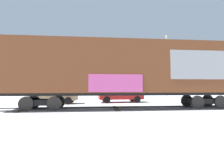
% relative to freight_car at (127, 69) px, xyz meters
% --- Properties ---
extents(ground_plane, '(260.00, 260.00, 0.00)m').
position_rel_freight_car_xyz_m(ground_plane, '(0.14, 0.00, -2.81)').
color(ground_plane, silver).
extents(track, '(59.95, 6.06, 0.08)m').
position_rel_freight_car_xyz_m(track, '(-1.97, 0.15, -2.77)').
color(track, '#4C4742').
rests_on(track, ground_plane).
extents(freight_car, '(17.17, 4.10, 4.85)m').
position_rel_freight_car_xyz_m(freight_car, '(0.00, 0.00, 0.00)').
color(freight_car, brown).
rests_on(freight_car, ground_plane).
extents(flagpole, '(0.61, 1.33, 9.17)m').
position_rel_freight_car_xyz_m(flagpole, '(9.26, 12.00, 2.87)').
color(flagpole, silver).
rests_on(flagpole, ground_plane).
extents(hillside, '(116.30, 32.47, 14.28)m').
position_rel_freight_car_xyz_m(hillside, '(0.19, 59.58, 2.29)').
color(hillside, slate).
rests_on(hillside, ground_plane).
extents(parked_car_tan, '(4.20, 2.22, 1.55)m').
position_rel_freight_car_xyz_m(parked_car_tan, '(-5.53, 4.81, -2.02)').
color(parked_car_tan, '#9E8966').
rests_on(parked_car_tan, ground_plane).
extents(parked_car_red, '(4.30, 2.06, 1.76)m').
position_rel_freight_car_xyz_m(parked_car_red, '(0.61, 5.19, -1.93)').
color(parked_car_red, '#B21E1E').
rests_on(parked_car_red, ground_plane).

